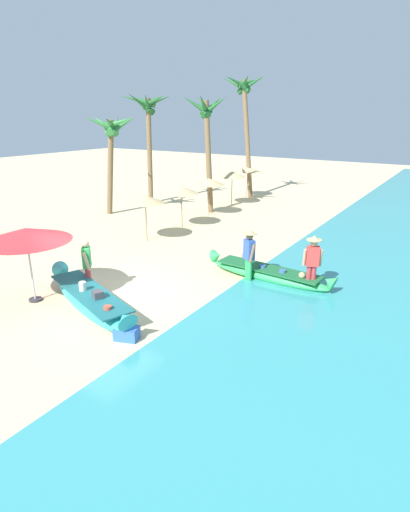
{
  "coord_description": "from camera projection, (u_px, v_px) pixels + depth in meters",
  "views": [
    {
      "loc": [
        8.36,
        -7.54,
        5.0
      ],
      "look_at": [
        1.94,
        2.45,
        0.9
      ],
      "focal_mm": 28.93,
      "sensor_mm": 36.0,
      "label": 1
    }
  ],
  "objects": [
    {
      "name": "patio_umbrella_large",
      "position": [
        26.0,
        235.0,
        11.04
      ],
      "size": [
        2.39,
        2.39,
        2.12
      ],
      "color": "#B7B7BC",
      "rests_on": "ground"
    },
    {
      "name": "boat_green_midground",
      "position": [
        268.0,
        274.0,
        12.96
      ],
      "size": [
        4.36,
        0.99,
        0.71
      ],
      "color": "#38B760",
      "rests_on": "ground"
    },
    {
      "name": "palm_tree_mid_cluster",
      "position": [
        207.0,
        121.0,
        20.79
      ],
      "size": [
        2.32,
        2.63,
        5.99
      ],
      "color": "brown",
      "rests_on": "ground"
    },
    {
      "name": "boat_cyan_foreground",
      "position": [
        90.0,
        300.0,
        10.97
      ],
      "size": [
        4.41,
        2.16,
        0.87
      ],
      "color": "#33B2BC",
      "rests_on": "ground"
    },
    {
      "name": "person_vendor_assistant",
      "position": [
        312.0,
        260.0,
        11.89
      ],
      "size": [
        0.58,
        0.45,
        1.75
      ],
      "color": "#B2383D",
      "rests_on": "ground"
    },
    {
      "name": "cooler_box",
      "position": [
        127.0,
        333.0,
        9.62
      ],
      "size": [
        0.64,
        0.53,
        0.3
      ],
      "primitive_type": "cube",
      "rotation": [
        0.0,
        0.0,
        0.35
      ],
      "color": "blue",
      "rests_on": "ground"
    },
    {
      "name": "parasol_row_2",
      "position": [
        209.0,
        182.0,
        20.92
      ],
      "size": [
        1.6,
        1.6,
        1.91
      ],
      "color": "#8E6B47",
      "rests_on": "ground"
    },
    {
      "name": "palm_tree_tall_inland",
      "position": [
        111.0,
        134.0,
        20.27
      ],
      "size": [
        2.64,
        2.49,
        5.05
      ],
      "color": "brown",
      "rests_on": "ground"
    },
    {
      "name": "palm_tree_far_behind",
      "position": [
        245.0,
        99.0,
        24.49
      ],
      "size": [
        2.95,
        2.55,
        7.26
      ],
      "color": "brown",
      "rests_on": "ground"
    },
    {
      "name": "palm_tree_leaning_seaward",
      "position": [
        148.0,
        114.0,
        22.82
      ],
      "size": [
        2.63,
        2.77,
        6.17
      ],
      "color": "brown",
      "rests_on": "ground"
    },
    {
      "name": "parasol_row_1",
      "position": [
        181.0,
        190.0,
        18.65
      ],
      "size": [
        1.6,
        1.6,
        1.91
      ],
      "color": "#8E6B47",
      "rests_on": "ground"
    },
    {
      "name": "parasol_row_3",
      "position": [
        232.0,
        174.0,
        23.44
      ],
      "size": [
        1.6,
        1.6,
        1.91
      ],
      "color": "#8E6B47",
      "rests_on": "ground"
    },
    {
      "name": "person_vendor_hatted",
      "position": [
        249.0,
        253.0,
        12.57
      ],
      "size": [
        0.57,
        0.48,
        1.74
      ],
      "color": "green",
      "rests_on": "ground"
    },
    {
      "name": "parasol_row_0",
      "position": [
        145.0,
        199.0,
        16.62
      ],
      "size": [
        1.6,
        1.6,
        1.91
      ],
      "color": "#8E6B47",
      "rests_on": "ground"
    },
    {
      "name": "parasol_row_4",
      "position": [
        248.0,
        169.0,
        25.67
      ],
      "size": [
        1.6,
        1.6,
        1.91
      ],
      "color": "#8E6B47",
      "rests_on": "ground"
    },
    {
      "name": "ground_plane",
      "position": [
        103.0,
        297.0,
        11.9
      ],
      "size": [
        80.0,
        80.0,
        0.0
      ],
      "primitive_type": "plane",
      "color": "beige"
    },
    {
      "name": "person_tourist_customer",
      "position": [
        87.0,
        264.0,
        11.82
      ],
      "size": [
        0.52,
        0.54,
        1.65
      ],
      "color": "#B2383D",
      "rests_on": "ground"
    }
  ]
}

